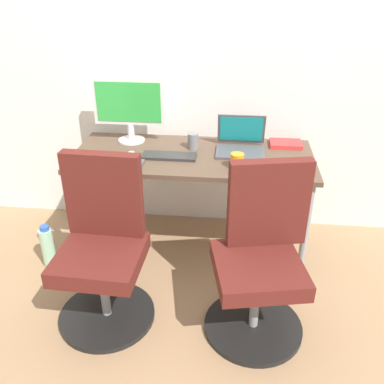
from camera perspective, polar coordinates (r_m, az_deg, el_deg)
ground_plane at (r=3.06m, az=0.10°, el=-7.21°), size 5.28×5.28×0.00m
back_wall at (r=2.93m, az=0.99°, el=18.94°), size 4.40×0.04×2.60m
desk at (r=2.74m, az=0.11°, el=3.84°), size 1.54×0.65×0.71m
office_chair_left at (r=2.34m, az=-11.96°, el=-7.72°), size 0.54×0.54×0.94m
office_chair_right at (r=2.25m, az=9.25°, el=-9.14°), size 0.54×0.54×0.94m
water_bottle_on_floor at (r=2.95m, az=-18.92°, el=-7.06°), size 0.09×0.09×0.31m
desktop_monitor at (r=2.87m, az=-8.53°, el=11.50°), size 0.48×0.18×0.43m
open_laptop at (r=2.76m, az=6.62°, el=6.64°), size 0.31×0.28×0.22m
keyboard_by_monitor at (r=2.60m, az=-10.36°, el=3.85°), size 0.34×0.12×0.02m
keyboard_by_laptop at (r=2.66m, az=-3.11°, el=4.89°), size 0.34×0.12×0.02m
mouse_by_monitor at (r=2.52m, az=12.70°, el=2.93°), size 0.06×0.10×0.03m
mouse_by_laptop at (r=2.69m, az=-8.33°, el=5.04°), size 0.06×0.10×0.03m
coffee_mug at (r=2.51m, az=6.13°, el=4.21°), size 0.08×0.08×0.09m
pen_cup at (r=2.78m, az=0.14°, el=6.92°), size 0.07×0.07×0.10m
notebook at (r=2.91m, az=12.58°, el=6.40°), size 0.21×0.15×0.03m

